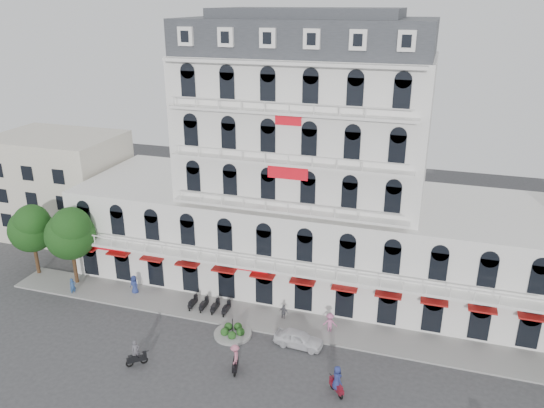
{
  "coord_description": "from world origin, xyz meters",
  "views": [
    {
      "loc": [
        11.46,
        -29.01,
        26.37
      ],
      "look_at": [
        -0.79,
        10.0,
        10.64
      ],
      "focal_mm": 35.0,
      "sensor_mm": 36.0,
      "label": 1
    }
  ],
  "objects_px": {
    "parked_car": "(299,339)",
    "rider_east": "(337,380)",
    "rider_west": "(136,354)",
    "rider_center": "(235,357)"
  },
  "relations": [
    {
      "from": "parked_car",
      "to": "rider_east",
      "type": "distance_m",
      "value": 6.18
    },
    {
      "from": "parked_car",
      "to": "rider_west",
      "type": "bearing_deg",
      "value": 122.51
    },
    {
      "from": "rider_east",
      "to": "parked_car",
      "type": "bearing_deg",
      "value": -1.73
    },
    {
      "from": "rider_west",
      "to": "rider_center",
      "type": "relative_size",
      "value": 0.93
    },
    {
      "from": "rider_west",
      "to": "rider_center",
      "type": "bearing_deg",
      "value": -27.34
    },
    {
      "from": "rider_west",
      "to": "rider_center",
      "type": "distance_m",
      "value": 7.71
    },
    {
      "from": "parked_car",
      "to": "rider_east",
      "type": "relative_size",
      "value": 1.73
    },
    {
      "from": "rider_west",
      "to": "rider_east",
      "type": "relative_size",
      "value": 0.94
    },
    {
      "from": "rider_west",
      "to": "rider_center",
      "type": "xyz_separation_m",
      "value": [
        7.54,
        1.6,
        0.26
      ]
    },
    {
      "from": "parked_car",
      "to": "rider_west",
      "type": "distance_m",
      "value": 12.86
    }
  ]
}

